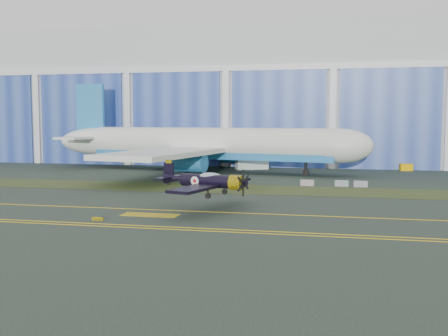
% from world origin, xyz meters
% --- Properties ---
extents(ground, '(260.00, 260.00, 0.00)m').
position_xyz_m(ground, '(0.00, 0.00, 0.00)').
color(ground, '#2C392F').
rests_on(ground, ground).
extents(grass_median, '(260.00, 10.00, 0.02)m').
position_xyz_m(grass_median, '(0.00, 14.00, 0.02)').
color(grass_median, '#475128').
rests_on(grass_median, ground).
extents(hangar, '(220.00, 45.70, 30.00)m').
position_xyz_m(hangar, '(0.00, 71.79, 14.96)').
color(hangar, silver).
rests_on(hangar, ground).
extents(taxiway_centreline, '(200.00, 0.20, 0.02)m').
position_xyz_m(taxiway_centreline, '(0.00, -5.00, 0.01)').
color(taxiway_centreline, yellow).
rests_on(taxiway_centreline, ground).
extents(edge_line_near, '(80.00, 0.20, 0.02)m').
position_xyz_m(edge_line_near, '(0.00, -14.50, 0.01)').
color(edge_line_near, yellow).
rests_on(edge_line_near, ground).
extents(edge_line_far, '(80.00, 0.20, 0.02)m').
position_xyz_m(edge_line_far, '(0.00, -13.50, 0.01)').
color(edge_line_far, yellow).
rests_on(edge_line_far, ground).
extents(hold_short_ladder, '(6.00, 2.40, 0.02)m').
position_xyz_m(hold_short_ladder, '(-18.00, -8.10, 0.01)').
color(hold_short_ladder, yellow).
rests_on(hold_short_ladder, ground).
extents(guard_board_left, '(1.20, 0.15, 0.35)m').
position_xyz_m(guard_board_left, '(-22.00, -12.00, 0.17)').
color(guard_board_left, yellow).
rests_on(guard_board_left, ground).
extents(warbird, '(15.11, 16.79, 4.20)m').
position_xyz_m(warbird, '(-13.01, -3.76, 3.21)').
color(warbird, black).
rests_on(warbird, ground).
extents(jetliner, '(78.21, 69.97, 23.86)m').
position_xyz_m(jetliner, '(-23.02, 38.25, 11.93)').
color(jetliner, white).
rests_on(jetliner, ground).
extents(shipping_container, '(6.82, 4.87, 2.75)m').
position_xyz_m(shipping_container, '(-15.73, 44.52, 1.37)').
color(shipping_container, white).
rests_on(shipping_container, ground).
extents(tug, '(2.43, 1.68, 1.33)m').
position_xyz_m(tug, '(14.20, 47.66, 0.67)').
color(tug, '#FFB900').
rests_on(tug, ground).
extents(barrier_a, '(2.06, 0.86, 0.90)m').
position_xyz_m(barrier_a, '(-3.34, 19.84, 0.45)').
color(barrier_a, gray).
rests_on(barrier_a, ground).
extents(barrier_b, '(2.02, 0.66, 0.90)m').
position_xyz_m(barrier_b, '(1.69, 20.14, 0.45)').
color(barrier_b, gray).
rests_on(barrier_b, ground).
extents(barrier_c, '(2.01, 0.62, 0.90)m').
position_xyz_m(barrier_c, '(4.40, 20.02, 0.45)').
color(barrier_c, gray).
rests_on(barrier_c, ground).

